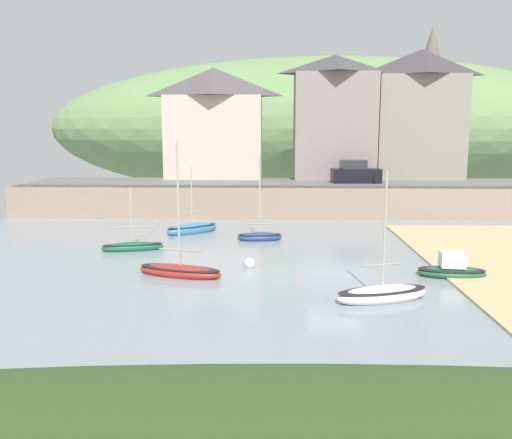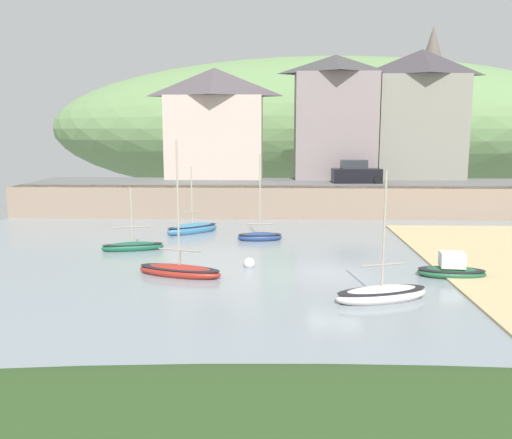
{
  "view_description": "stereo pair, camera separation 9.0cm",
  "coord_description": "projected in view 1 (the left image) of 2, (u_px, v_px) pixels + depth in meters",
  "views": [
    {
      "loc": [
        -3.06,
        -25.67,
        6.9
      ],
      "look_at": [
        -4.05,
        4.9,
        1.81
      ],
      "focal_mm": 38.1,
      "sensor_mm": 36.0,
      "label": 1
    },
    {
      "loc": [
        -2.97,
        -25.67,
        6.9
      ],
      "look_at": [
        -4.05,
        4.9,
        1.81
      ],
      "focal_mm": 38.1,
      "sensor_mm": 36.0,
      "label": 2
    }
  ],
  "objects": [
    {
      "name": "sailboat_tall_mast",
      "position": [
        180.0,
        270.0,
        25.89
      ],
      "size": [
        4.44,
        2.47,
        6.57
      ],
      "rotation": [
        0.0,
        0.0,
        -0.3
      ],
      "color": "maroon",
      "rests_on": "ground"
    },
    {
      "name": "mooring_buoy",
      "position": [
        249.0,
        263.0,
        27.53
      ],
      "size": [
        0.59,
        0.59,
        0.59
      ],
      "color": "silver",
      "rests_on": "ground"
    },
    {
      "name": "sailboat_white_hull",
      "position": [
        260.0,
        236.0,
        34.2
      ],
      "size": [
        2.91,
        1.43,
        5.52
      ],
      "rotation": [
        0.0,
        0.0,
        0.11
      ],
      "color": "navy",
      "rests_on": "ground"
    },
    {
      "name": "rowboat_small_beached",
      "position": [
        382.0,
        294.0,
        22.14
      ],
      "size": [
        4.24,
        2.54,
        5.49
      ],
      "rotation": [
        0.0,
        0.0,
        0.33
      ],
      "color": "silver",
      "rests_on": "ground"
    },
    {
      "name": "parked_car_near_slipway",
      "position": [
        355.0,
        173.0,
        46.1
      ],
      "size": [
        4.19,
        1.93,
        1.95
      ],
      "rotation": [
        0.0,
        0.0,
        0.06
      ],
      "color": "black",
      "rests_on": "ground"
    },
    {
      "name": "waterfront_building_left",
      "position": [
        214.0,
        123.0,
        50.23
      ],
      "size": [
        9.06,
        5.17,
        10.04
      ],
      "color": "beige",
      "rests_on": "ground"
    },
    {
      "name": "quay_seawall",
      "position": [
        312.0,
        199.0,
        43.37
      ],
      "size": [
        48.0,
        9.4,
        2.4
      ],
      "color": "gray",
      "rests_on": "ground"
    },
    {
      "name": "church_with_spire",
      "position": [
        429.0,
        99.0,
        53.13
      ],
      "size": [
        3.0,
        3.0,
        14.3
      ],
      "color": "tan",
      "rests_on": "ground"
    },
    {
      "name": "ground",
      "position": [
        416.0,
        349.0,
        16.85
      ],
      "size": [
        48.0,
        41.0,
        0.61
      ],
      "color": "gray"
    },
    {
      "name": "waterfront_building_right",
      "position": [
        419.0,
        114.0,
        49.5
      ],
      "size": [
        8.15,
        4.47,
        11.58
      ],
      "color": "gray",
      "rests_on": "ground"
    },
    {
      "name": "sailboat_nearest_shore",
      "position": [
        192.0,
        229.0,
        36.49
      ],
      "size": [
        3.67,
        3.23,
        4.68
      ],
      "rotation": [
        0.0,
        0.0,
        0.67
      ],
      "color": "teal",
      "rests_on": "ground"
    },
    {
      "name": "hillside_backdrop",
      "position": [
        327.0,
        129.0,
        79.47
      ],
      "size": [
        80.0,
        44.0,
        19.93
      ],
      "color": "#688D55",
      "rests_on": "ground"
    },
    {
      "name": "waterfront_building_centre",
      "position": [
        334.0,
        117.0,
        49.79
      ],
      "size": [
        7.57,
        5.42,
        11.14
      ],
      "color": "gray",
      "rests_on": "ground"
    },
    {
      "name": "motorboat_with_cabin",
      "position": [
        452.0,
        270.0,
        25.72
      ],
      "size": [
        3.3,
        1.73,
        1.31
      ],
      "rotation": [
        0.0,
        0.0,
        -0.12
      ],
      "color": "#205433",
      "rests_on": "ground"
    },
    {
      "name": "fishing_boat_green",
      "position": [
        133.0,
        246.0,
        31.29
      ],
      "size": [
        3.64,
        1.78,
        3.79
      ],
      "rotation": [
        0.0,
        0.0,
        0.26
      ],
      "color": "#185A3D",
      "rests_on": "ground"
    }
  ]
}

